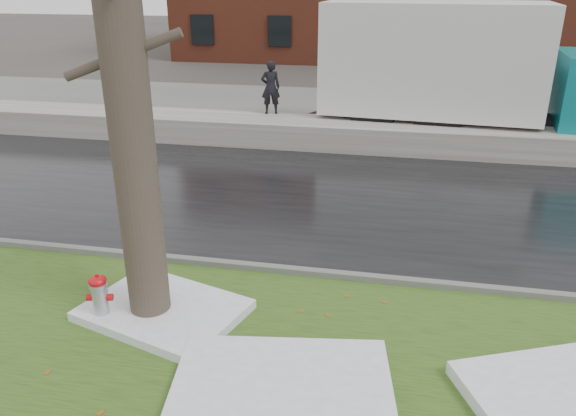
% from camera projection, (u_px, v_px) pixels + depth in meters
% --- Properties ---
extents(ground, '(120.00, 120.00, 0.00)m').
position_uv_depth(ground, '(248.00, 303.00, 8.60)').
color(ground, '#47423D').
rests_on(ground, ground).
extents(verge, '(60.00, 4.50, 0.04)m').
position_uv_depth(verge, '(223.00, 352.00, 7.46)').
color(verge, '#294617').
rests_on(verge, ground).
extents(road, '(60.00, 7.00, 0.03)m').
position_uv_depth(road, '(300.00, 197.00, 12.66)').
color(road, black).
rests_on(road, ground).
extents(parking_lot, '(60.00, 9.00, 0.03)m').
position_uv_depth(parking_lot, '(341.00, 113.00, 20.35)').
color(parking_lot, slate).
rests_on(parking_lot, ground).
extents(curb, '(60.00, 0.15, 0.14)m').
position_uv_depth(curb, '(263.00, 268.00, 9.47)').
color(curb, slate).
rests_on(curb, ground).
extents(snowbank, '(60.00, 1.60, 0.75)m').
position_uv_depth(snowbank, '(325.00, 133.00, 16.32)').
color(snowbank, '#AFA9A0').
rests_on(snowbank, ground).
extents(bg_tree_left, '(1.40, 1.62, 6.50)m').
position_uv_depth(bg_tree_left, '(134.00, 1.00, 29.37)').
color(bg_tree_left, brown).
rests_on(bg_tree_left, ground).
extents(fire_hydrant, '(0.38, 0.34, 0.77)m').
position_uv_depth(fire_hydrant, '(100.00, 296.00, 7.94)').
color(fire_hydrant, '#ADB0B5').
rests_on(fire_hydrant, verge).
extents(tree, '(1.50, 1.75, 7.23)m').
position_uv_depth(tree, '(124.00, 61.00, 6.83)').
color(tree, brown).
rests_on(tree, verge).
extents(box_truck, '(11.98, 3.52, 3.97)m').
position_uv_depth(box_truck, '(476.00, 71.00, 16.10)').
color(box_truck, black).
rests_on(box_truck, ground).
extents(worker, '(0.67, 0.55, 1.58)m').
position_uv_depth(worker, '(271.00, 87.00, 16.73)').
color(worker, black).
rests_on(worker, snowbank).
extents(snow_patch_near, '(2.87, 2.36, 0.16)m').
position_uv_depth(snow_patch_near, '(282.00, 394.00, 6.57)').
color(snow_patch_near, white).
rests_on(snow_patch_near, verge).
extents(snow_patch_far, '(2.58, 2.18, 0.14)m').
position_uv_depth(snow_patch_far, '(164.00, 310.00, 8.22)').
color(snow_patch_far, white).
rests_on(snow_patch_far, verge).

